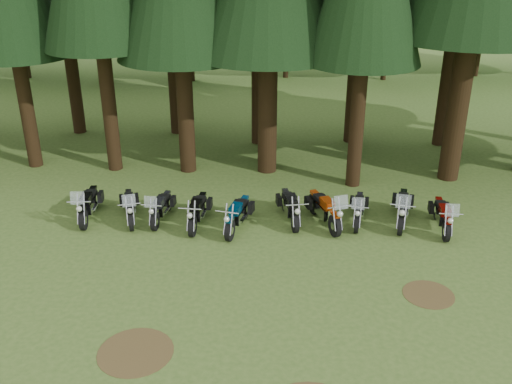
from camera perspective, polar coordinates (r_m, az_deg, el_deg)
ground at (r=15.46m, az=0.76°, el=-11.08°), size 120.00×120.00×0.00m
decid_2 at (r=39.03m, az=-15.19°, el=17.64°), size 6.72×6.53×8.40m
decid_3 at (r=38.29m, az=-6.32°, el=17.51°), size 6.12×5.95×7.65m
decid_4 at (r=39.23m, az=3.52°, el=17.55°), size 5.93×5.76×7.41m
dirt_patch_0 at (r=14.20m, az=-11.95°, el=-15.37°), size 1.80×1.80×0.01m
dirt_patch_1 at (r=16.48m, az=16.86°, el=-9.77°), size 1.40×1.40×0.01m
motorcycle_0 at (r=20.36m, az=-16.41°, el=-1.27°), size 0.49×2.40×1.51m
motorcycle_1 at (r=19.90m, az=-12.50°, el=-1.52°), size 0.83×2.25×1.42m
motorcycle_2 at (r=19.70m, az=-9.47°, el=-1.61°), size 0.55×2.16×1.36m
motorcycle_3 at (r=19.23m, az=-5.84°, el=-1.98°), size 0.42×2.30×0.94m
motorcycle_4 at (r=18.87m, az=-1.85°, el=-2.37°), size 0.74×2.29×0.95m
motorcycle_5 at (r=19.42m, az=3.42°, el=-1.61°), size 0.55×2.30×0.94m
motorcycle_6 at (r=19.25m, az=6.86°, el=-1.84°), size 1.09×2.47×1.58m
motorcycle_7 at (r=19.60m, az=10.19°, el=-1.78°), size 0.69×2.20×1.38m
motorcycle_8 at (r=19.83m, az=14.40°, el=-1.68°), size 0.90×2.47×1.56m
motorcycle_9 at (r=19.79m, az=18.15°, el=-2.34°), size 0.52×2.30×1.44m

